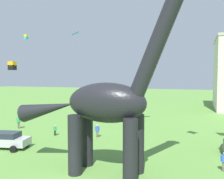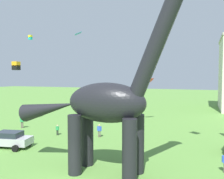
{
  "view_description": "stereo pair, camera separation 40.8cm",
  "coord_description": "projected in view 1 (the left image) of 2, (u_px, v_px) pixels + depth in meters",
  "views": [
    {
      "loc": [
        7.87,
        -11.52,
        6.92
      ],
      "look_at": [
        2.06,
        4.23,
        5.99
      ],
      "focal_mm": 37.66,
      "sensor_mm": 36.0,
      "label": 1
    },
    {
      "loc": [
        8.25,
        -11.37,
        6.92
      ],
      "look_at": [
        2.06,
        4.23,
        5.99
      ],
      "focal_mm": 37.66,
      "sensor_mm": 36.0,
      "label": 2
    }
  ],
  "objects": [
    {
      "name": "dinosaur_sculpture",
      "position": [
        105.0,
        103.0,
        16.56
      ],
      "size": [
        13.44,
        2.85,
        14.05
      ],
      "rotation": [
        0.0,
        0.0,
        0.31
      ],
      "color": "black",
      "rests_on": "ground_plane"
    },
    {
      "name": "parked_sedan_left",
      "position": [
        7.0,
        140.0,
        22.7
      ],
      "size": [
        4.48,
        2.63,
        1.55
      ],
      "rotation": [
        0.0,
        0.0,
        0.21
      ],
      "color": "#B7B7BC",
      "rests_on": "ground_plane"
    },
    {
      "name": "person_watching_child",
      "position": [
        97.0,
        130.0,
        26.66
      ],
      "size": [
        0.55,
        0.24,
        1.48
      ],
      "rotation": [
        0.0,
        0.0,
        0.04
      ],
      "color": "#6B6056",
      "rests_on": "ground_plane"
    },
    {
      "name": "person_vendor_side",
      "position": [
        55.0,
        129.0,
        27.52
      ],
      "size": [
        0.46,
        0.2,
        1.23
      ],
      "rotation": [
        0.0,
        0.0,
        3.28
      ],
      "color": "black",
      "rests_on": "ground_plane"
    },
    {
      "name": "kite_near_low",
      "position": [
        75.0,
        33.0,
        31.96
      ],
      "size": [
        1.46,
        1.58,
        0.39
      ],
      "color": "#287AE5"
    },
    {
      "name": "person_far_spectator",
      "position": [
        19.0,
        121.0,
        31.17
      ],
      "size": [
        0.65,
        0.28,
        1.73
      ],
      "rotation": [
        0.0,
        0.0,
        5.73
      ],
      "color": "#6B6056",
      "rests_on": "ground_plane"
    },
    {
      "name": "kite_trailing",
      "position": [
        26.0,
        37.0,
        41.23
      ],
      "size": [
        0.54,
        0.54,
        0.76
      ],
      "color": "yellow"
    },
    {
      "name": "kite_mid_right",
      "position": [
        12.0,
        66.0,
        33.95
      ],
      "size": [
        0.92,
        0.92,
        1.24
      ],
      "color": "orange"
    },
    {
      "name": "kite_far_right",
      "position": [
        145.0,
        80.0,
        35.59
      ],
      "size": [
        1.82,
        1.77,
        0.54
      ],
      "color": "red"
    }
  ]
}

